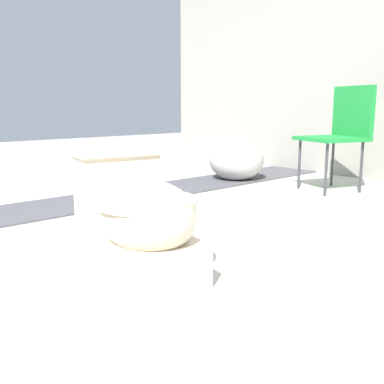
% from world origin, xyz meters
% --- Properties ---
extents(ground_plane, '(14.00, 14.00, 0.00)m').
position_xyz_m(ground_plane, '(0.00, 0.00, 0.00)').
color(ground_plane, '#B7B2A8').
extents(gravel_strip, '(0.56, 8.00, 0.01)m').
position_xyz_m(gravel_strip, '(-1.15, 0.50, 0.01)').
color(gravel_strip, '#4C4C51').
rests_on(gravel_strip, ground).
extents(toilet, '(0.69, 0.49, 0.52)m').
position_xyz_m(toilet, '(0.21, 0.02, 0.22)').
color(toilet, beige).
rests_on(toilet, ground).
extents(folding_chair_left, '(0.56, 0.56, 0.83)m').
position_xyz_m(folding_chair_left, '(-0.21, 2.33, 0.51)').
color(folding_chair_left, '#1E8C38').
rests_on(folding_chair_left, ground).
extents(boulder_near, '(0.70, 0.70, 0.38)m').
position_xyz_m(boulder_near, '(-1.09, 2.06, 0.19)').
color(boulder_near, '#B7B2AD').
rests_on(boulder_near, ground).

